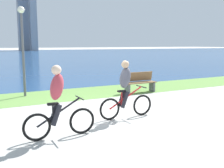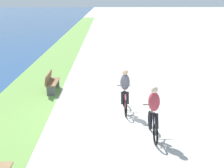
{
  "view_description": "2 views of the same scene",
  "coord_description": "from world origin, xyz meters",
  "views": [
    {
      "loc": [
        -3.19,
        -7.22,
        2.13
      ],
      "look_at": [
        0.82,
        0.54,
        0.8
      ],
      "focal_mm": 42.31,
      "sensor_mm": 36.0,
      "label": 1
    },
    {
      "loc": [
        -9.77,
        0.03,
        4.18
      ],
      "look_at": [
        0.35,
        -0.27,
        1.17
      ],
      "focal_mm": 45.87,
      "sensor_mm": 36.0,
      "label": 2
    }
  ],
  "objects": [
    {
      "name": "cyclist_trailing",
      "position": [
        -1.6,
        -1.49,
        0.83
      ],
      "size": [
        1.69,
        0.52,
        1.67
      ],
      "color": "black",
      "rests_on": "ground"
    },
    {
      "name": "ground_plane",
      "position": [
        0.0,
        0.0,
        0.0
      ],
      "size": [
        300.0,
        300.0,
        0.0
      ],
      "primitive_type": "plane",
      "color": "#B2AFA8"
    },
    {
      "name": "bench_near_path",
      "position": [
        3.19,
        2.48,
        0.45
      ],
      "size": [
        1.5,
        0.47,
        0.9
      ],
      "color": "brown",
      "rests_on": "ground"
    },
    {
      "name": "cyclist_lead",
      "position": [
        0.58,
        -0.77,
        0.83
      ],
      "size": [
        1.73,
        0.52,
        1.67
      ],
      "color": "black",
      "rests_on": "ground"
    },
    {
      "name": "grass_strip_bayside",
      "position": [
        0.0,
        3.45,
        0.0
      ],
      "size": [
        120.0,
        2.74,
        0.01
      ],
      "primitive_type": "cube",
      "color": "#6B9947",
      "rests_on": "ground"
    }
  ]
}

